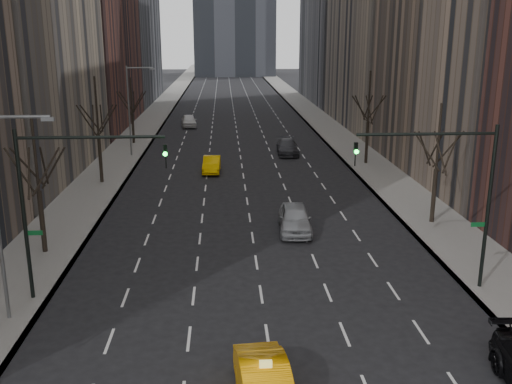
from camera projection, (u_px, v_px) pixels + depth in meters
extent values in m
cube|color=slate|center=(151.00, 121.00, 82.66)|extent=(4.50, 320.00, 0.15)
cube|color=slate|center=(318.00, 119.00, 84.01)|extent=(4.50, 320.00, 0.15)
cylinder|color=black|center=(42.00, 221.00, 32.14)|extent=(0.28, 0.28, 3.57)
cylinder|color=black|center=(35.00, 154.00, 31.10)|extent=(0.16, 0.16, 4.25)
cylinder|color=black|center=(44.00, 166.00, 32.16)|extent=(0.42, 1.80, 2.52)
cylinder|color=black|center=(53.00, 168.00, 31.66)|extent=(1.74, 0.72, 2.52)
cylinder|color=black|center=(46.00, 172.00, 30.84)|extent=(1.46, 1.25, 2.52)
cylinder|color=black|center=(29.00, 173.00, 30.51)|extent=(0.42, 1.80, 2.52)
cylinder|color=black|center=(20.00, 171.00, 31.01)|extent=(1.74, 0.72, 2.52)
cylinder|color=black|center=(28.00, 167.00, 31.83)|extent=(1.46, 1.25, 2.52)
cylinder|color=black|center=(100.00, 159.00, 47.48)|extent=(0.28, 0.28, 3.99)
cylinder|color=black|center=(96.00, 106.00, 46.31)|extent=(0.16, 0.16, 4.75)
cylinder|color=black|center=(101.00, 119.00, 47.44)|extent=(0.42, 1.80, 2.52)
cylinder|color=black|center=(108.00, 119.00, 46.95)|extent=(1.74, 0.72, 2.52)
cylinder|color=black|center=(104.00, 121.00, 46.12)|extent=(1.46, 1.25, 2.52)
cylinder|color=black|center=(93.00, 122.00, 45.80)|extent=(0.42, 1.80, 2.52)
cylinder|color=black|center=(87.00, 121.00, 46.29)|extent=(1.74, 0.72, 2.52)
cylinder|color=black|center=(91.00, 119.00, 47.11)|extent=(1.46, 1.25, 2.52)
cylinder|color=black|center=(133.00, 128.00, 64.88)|extent=(0.28, 0.28, 3.36)
cylinder|color=black|center=(131.00, 96.00, 63.90)|extent=(0.16, 0.16, 4.00)
cylinder|color=black|center=(134.00, 102.00, 64.93)|extent=(0.42, 1.80, 2.52)
cylinder|color=black|center=(139.00, 102.00, 64.44)|extent=(1.74, 0.72, 2.52)
cylinder|color=black|center=(137.00, 103.00, 63.61)|extent=(1.46, 1.25, 2.52)
cylinder|color=black|center=(129.00, 103.00, 63.28)|extent=(0.42, 1.80, 2.52)
cylinder|color=black|center=(124.00, 103.00, 63.78)|extent=(1.74, 0.72, 2.52)
cylinder|color=black|center=(126.00, 102.00, 64.60)|extent=(1.46, 1.25, 2.52)
cylinder|color=black|center=(434.00, 196.00, 37.31)|extent=(0.28, 0.28, 3.57)
cylinder|color=black|center=(439.00, 137.00, 36.26)|extent=(0.16, 0.16, 4.25)
cylinder|color=black|center=(435.00, 148.00, 37.33)|extent=(0.42, 1.80, 2.52)
cylinder|color=black|center=(448.00, 149.00, 36.83)|extent=(1.74, 0.72, 2.52)
cylinder|color=black|center=(451.00, 152.00, 36.01)|extent=(1.46, 1.25, 2.52)
cylinder|color=black|center=(440.00, 153.00, 35.68)|extent=(0.42, 1.80, 2.52)
cylinder|color=black|center=(427.00, 151.00, 36.18)|extent=(1.74, 0.72, 2.52)
cylinder|color=black|center=(425.00, 149.00, 37.00)|extent=(1.46, 1.25, 2.52)
cylinder|color=black|center=(367.00, 142.00, 54.57)|extent=(0.28, 0.28, 3.99)
cylinder|color=black|center=(369.00, 97.00, 53.41)|extent=(0.16, 0.16, 4.75)
cylinder|color=black|center=(368.00, 108.00, 54.54)|extent=(0.42, 1.80, 2.52)
cylinder|color=black|center=(376.00, 108.00, 54.04)|extent=(1.74, 0.72, 2.52)
cylinder|color=black|center=(377.00, 109.00, 53.22)|extent=(1.46, 1.25, 2.52)
cylinder|color=black|center=(369.00, 110.00, 52.89)|extent=(0.42, 1.80, 2.52)
cylinder|color=black|center=(361.00, 109.00, 53.38)|extent=(1.74, 0.72, 2.52)
cylinder|color=black|center=(360.00, 108.00, 54.21)|extent=(1.46, 1.25, 2.52)
cylinder|color=black|center=(24.00, 216.00, 25.84)|extent=(0.18, 0.18, 8.00)
cylinder|color=black|center=(90.00, 137.00, 25.06)|extent=(6.50, 0.14, 0.14)
imported|color=black|center=(166.00, 156.00, 25.48)|extent=(0.18, 0.22, 1.10)
sphere|color=#0CFF33|center=(165.00, 154.00, 25.26)|extent=(0.20, 0.20, 0.20)
cube|color=#0C5926|center=(35.00, 233.00, 26.07)|extent=(0.70, 0.04, 0.22)
cylinder|color=black|center=(488.00, 208.00, 27.03)|extent=(0.18, 0.18, 8.00)
cylinder|color=black|center=(427.00, 134.00, 25.89)|extent=(6.50, 0.14, 0.14)
imported|color=black|center=(355.00, 154.00, 25.95)|extent=(0.18, 0.22, 1.10)
sphere|color=#0CFF33|center=(357.00, 152.00, 25.74)|extent=(0.20, 0.20, 0.20)
cube|color=#0C5926|center=(478.00, 225.00, 27.22)|extent=(0.70, 0.04, 0.22)
cylinder|color=slate|center=(17.00, 117.00, 22.69)|extent=(2.60, 0.14, 0.14)
cube|color=slate|center=(48.00, 119.00, 22.78)|extent=(0.50, 0.22, 0.15)
cylinder|color=slate|center=(129.00, 111.00, 57.44)|extent=(0.16, 0.16, 9.00)
cylinder|color=slate|center=(140.00, 68.00, 56.37)|extent=(2.60, 0.14, 0.14)
cube|color=slate|center=(152.00, 69.00, 56.46)|extent=(0.50, 0.22, 0.15)
imported|color=#94979B|center=(295.00, 218.00, 36.17)|extent=(2.31, 5.10, 1.70)
imported|color=#FFC105|center=(212.00, 164.00, 51.86)|extent=(1.67, 4.41, 1.44)
imported|color=#333339|center=(287.00, 147.00, 59.69)|extent=(2.32, 5.33, 1.53)
imported|color=white|center=(189.00, 121.00, 77.38)|extent=(2.43, 5.00, 1.64)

